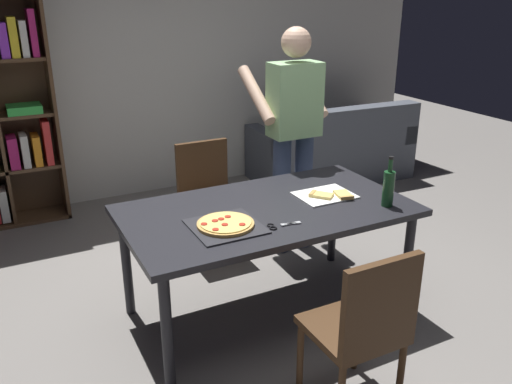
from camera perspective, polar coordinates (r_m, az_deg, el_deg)
name	(u,v)px	position (r m, az deg, el deg)	size (l,w,h in m)	color
ground_plane	(266,312)	(3.61, 1.11, -12.72)	(12.00, 12.00, 0.00)	gray
back_wall	(141,54)	(5.46, -12.19, 14.25)	(6.40, 0.10, 2.80)	silver
dining_table	(267,218)	(3.28, 1.20, -2.77)	(1.75, 0.98, 0.75)	#232328
chair_near_camera	(364,324)	(2.65, 11.49, -13.71)	(0.42, 0.42, 0.90)	#472D19
chair_far_side	(208,193)	(4.16, -5.19, -0.06)	(0.42, 0.42, 0.90)	#472D19
couch	(333,153)	(5.94, 8.25, 4.21)	(1.73, 0.92, 0.85)	#4C515B
person_serving_pizza	(293,129)	(4.09, 3.97, 6.76)	(0.55, 0.54, 1.75)	#38476B
pepperoni_pizza_on_tray	(226,225)	(2.99, -3.28, -3.53)	(0.38, 0.38, 0.04)	#2D2D33
pizza_slices_on_towel	(327,195)	(3.45, 7.61, -0.32)	(0.36, 0.30, 0.03)	white
wine_bottle	(388,187)	(3.33, 14.01, 0.48)	(0.07, 0.07, 0.32)	#194723
kitchen_scissors	(278,225)	(3.00, 2.42, -3.60)	(0.20, 0.09, 0.01)	silver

